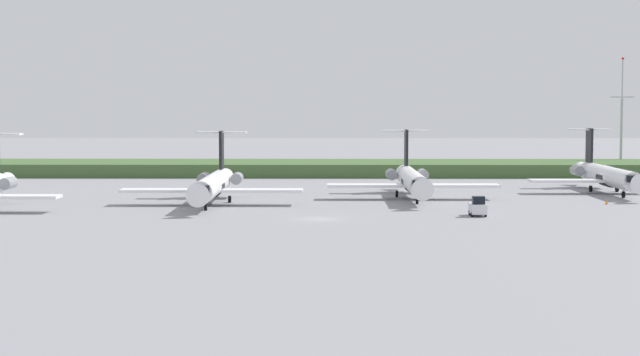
{
  "coord_description": "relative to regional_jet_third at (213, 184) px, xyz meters",
  "views": [
    {
      "loc": [
        1.02,
        -111.5,
        12.45
      ],
      "look_at": [
        0.0,
        21.48,
        3.0
      ],
      "focal_mm": 57.31,
      "sensor_mm": 36.0,
      "label": 1
    }
  ],
  "objects": [
    {
      "name": "ground_plane",
      "position": [
        13.51,
        12.86,
        -2.54
      ],
      "size": [
        500.0,
        500.0,
        0.0
      ],
      "primitive_type": "plane",
      "color": "gray"
    },
    {
      "name": "grass_berm",
      "position": [
        13.51,
        55.45,
        -1.37
      ],
      "size": [
        320.0,
        20.0,
        2.33
      ],
      "primitive_type": "cube",
      "color": "#426033",
      "rests_on": "ground"
    },
    {
      "name": "regional_jet_third",
      "position": [
        0.0,
        0.0,
        0.0
      ],
      "size": [
        22.81,
        31.0,
        9.0
      ],
      "color": "white",
      "rests_on": "ground"
    },
    {
      "name": "regional_jet_fourth",
      "position": [
        25.85,
        8.14,
        0.0
      ],
      "size": [
        22.81,
        31.0,
        9.0
      ],
      "color": "white",
      "rests_on": "ground"
    },
    {
      "name": "regional_jet_fifth",
      "position": [
        54.51,
        17.01,
        0.0
      ],
      "size": [
        22.81,
        31.0,
        9.0
      ],
      "color": "white",
      "rests_on": "ground"
    },
    {
      "name": "antenna_mast",
      "position": [
        69.74,
        63.57,
        6.42
      ],
      "size": [
        4.4,
        0.5,
        21.51
      ],
      "color": "#B2B2B7",
      "rests_on": "ground"
    },
    {
      "name": "baggage_tug",
      "position": [
        31.46,
        -14.0,
        -1.53
      ],
      "size": [
        1.72,
        3.2,
        2.3
      ],
      "color": "silver",
      "rests_on": "ground"
    },
    {
      "name": "safety_cone_front_marker",
      "position": [
        49.74,
        -0.26,
        -2.26
      ],
      "size": [
        0.44,
        0.44,
        0.55
      ],
      "primitive_type": "cone",
      "color": "orange",
      "rests_on": "ground"
    }
  ]
}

